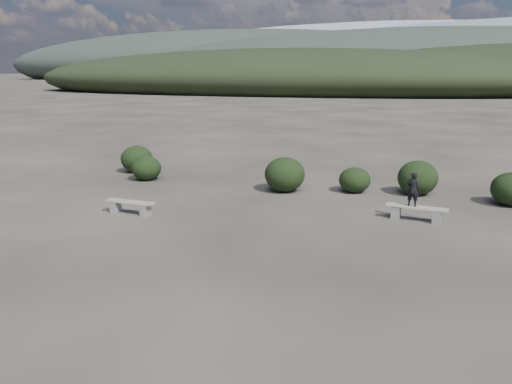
% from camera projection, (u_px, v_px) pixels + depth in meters
% --- Properties ---
extents(ground, '(1200.00, 1200.00, 0.00)m').
position_uv_depth(ground, '(218.00, 281.00, 10.56)').
color(ground, '#2C2722').
rests_on(ground, ground).
extents(bench_left, '(1.64, 0.40, 0.41)m').
position_uv_depth(bench_left, '(130.00, 206.00, 15.42)').
color(bench_left, slate).
rests_on(bench_left, ground).
extents(bench_right, '(1.79, 0.58, 0.44)m').
position_uv_depth(bench_right, '(416.00, 212.00, 14.71)').
color(bench_right, slate).
rests_on(bench_right, ground).
extents(seated_person, '(0.40, 0.29, 1.02)m').
position_uv_depth(seated_person, '(413.00, 189.00, 14.61)').
color(seated_person, black).
rests_on(seated_person, bench_right).
extents(shrub_a, '(1.20, 1.20, 0.98)m').
position_uv_depth(shrub_a, '(146.00, 168.00, 20.19)').
color(shrub_a, black).
rests_on(shrub_a, ground).
extents(shrub_b, '(1.48, 1.48, 1.27)m').
position_uv_depth(shrub_b, '(285.00, 174.00, 18.24)').
color(shrub_b, black).
rests_on(shrub_b, ground).
extents(shrub_c, '(1.15, 1.15, 0.92)m').
position_uv_depth(shrub_c, '(355.00, 180.00, 18.15)').
color(shrub_c, black).
rests_on(shrub_c, ground).
extents(shrub_d, '(1.40, 1.40, 1.23)m').
position_uv_depth(shrub_d, '(418.00, 178.00, 17.76)').
color(shrub_d, black).
rests_on(shrub_d, ground).
extents(shrub_e, '(1.32, 1.32, 1.10)m').
position_uv_depth(shrub_e, '(512.00, 189.00, 16.36)').
color(shrub_e, black).
rests_on(shrub_e, ground).
extents(shrub_f, '(1.38, 1.38, 1.17)m').
position_uv_depth(shrub_f, '(137.00, 159.00, 21.72)').
color(shrub_f, black).
rests_on(shrub_f, ground).
extents(mountain_ridges, '(500.00, 400.00, 56.00)m').
position_uv_depth(mountain_ridges, '(410.00, 60.00, 322.74)').
color(mountain_ridges, black).
rests_on(mountain_ridges, ground).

